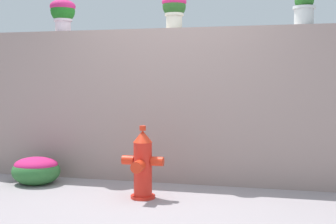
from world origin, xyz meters
The scene contains 7 objects.
ground_plane centered at (0.00, 0.00, 0.00)m, with size 24.00×24.00×0.00m, color gray.
stone_wall centered at (0.00, 1.03, 0.93)m, with size 6.56×0.30×1.86m, color gray.
potted_plant_1 centered at (-1.47, 1.01, 2.12)m, with size 0.32×0.32×0.42m.
potted_plant_2 centered at (-0.02, 1.02, 2.11)m, with size 0.30×0.30×0.41m.
potted_plant_3 centered at (1.48, 1.02, 2.07)m, with size 0.25×0.25×0.38m.
fire_hydrant centered at (-0.16, 0.16, 0.35)m, with size 0.45×0.37×0.77m.
flower_bush_left centered at (-1.60, 0.49, 0.17)m, with size 0.59×0.53×0.34m.
Camera 1 is at (1.19, -4.26, 1.24)m, focal length 47.59 mm.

